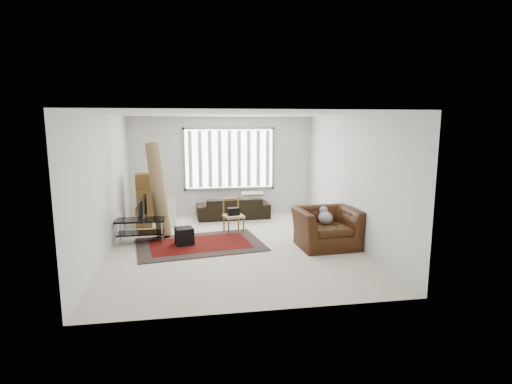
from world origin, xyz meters
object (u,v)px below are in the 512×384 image
tv_stand (141,225)px  side_chair (233,214)px  moving_boxes (147,202)px  armchair (326,225)px  sofa (233,204)px

tv_stand → side_chair: size_ratio=1.27×
moving_boxes → armchair: bearing=-31.3°
sofa → side_chair: 1.48m
tv_stand → armchair: bearing=-13.7°
side_chair → armchair: size_ratio=0.62×
sofa → armchair: size_ratio=1.48×
sofa → side_chair: size_ratio=2.41×
moving_boxes → armchair: (3.82, -2.32, -0.15)m
moving_boxes → side_chair: moving_boxes is taller
sofa → armchair: 3.26m
moving_boxes → armchair: moving_boxes is taller
sofa → moving_boxes: bearing=10.9°
sofa → side_chair: (-0.15, -1.47, 0.07)m
tv_stand → side_chair: (2.04, 0.42, 0.08)m
sofa → armchair: armchair is taller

